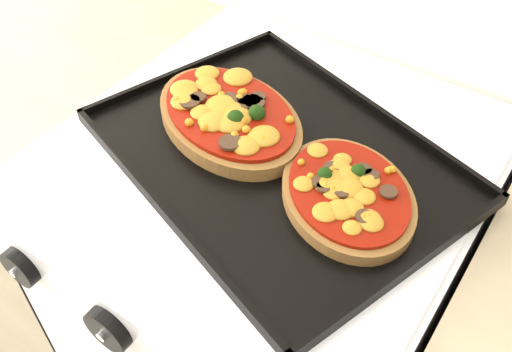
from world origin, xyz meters
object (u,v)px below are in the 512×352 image
Objects in this scene: stove at (268,313)px; baking_tray at (276,154)px; pizza_right at (348,193)px; pizza_left at (229,115)px.

baking_tray is at bearing -46.75° from stove.
pizza_right is at bearing -16.71° from stove.
pizza_left reaches higher than baking_tray.
baking_tray is 1.91× the size of pizza_left.
stove is at bearing 5.33° from pizza_left.
pizza_right reaches higher than baking_tray.
pizza_left is 1.24× the size of pizza_right.
pizza_left is at bearing -174.67° from stove.
baking_tray is (0.02, -0.02, 0.47)m from stove.
baking_tray is at bearing 170.11° from pizza_right.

